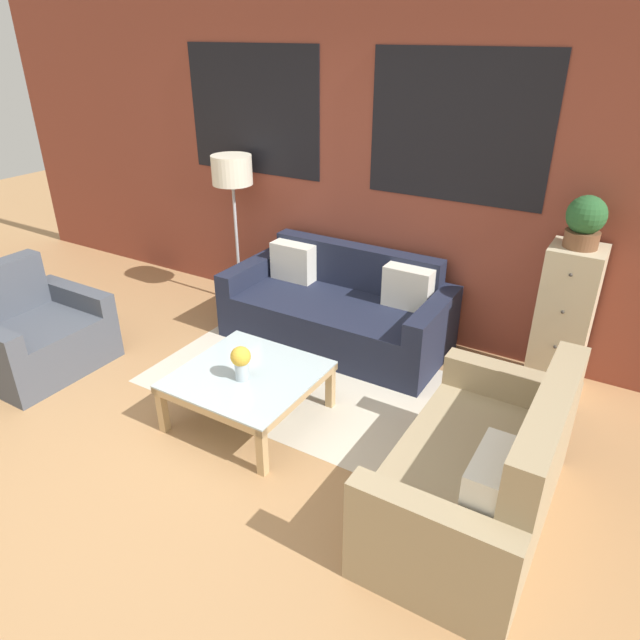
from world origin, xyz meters
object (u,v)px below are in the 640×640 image
at_px(settee_vintage, 481,477).
at_px(floor_lamp, 232,178).
at_px(potted_plant, 585,221).
at_px(flower_vase, 241,361).
at_px(couch_dark, 338,311).
at_px(coffee_table, 248,380).
at_px(drawer_cabinet, 564,320).
at_px(armchair_corner, 35,336).

relative_size(settee_vintage, floor_lamp, 1.00).
distance_m(potted_plant, flower_vase, 2.49).
height_order(couch_dark, flower_vase, couch_dark).
height_order(settee_vintage, coffee_table, settee_vintage).
relative_size(settee_vintage, drawer_cabinet, 1.29).
height_order(couch_dark, settee_vintage, settee_vintage).
distance_m(coffee_table, drawer_cabinet, 2.33).
relative_size(couch_dark, drawer_cabinet, 1.70).
distance_m(armchair_corner, drawer_cabinet, 4.08).
distance_m(couch_dark, drawer_cabinet, 1.80).
bearing_deg(couch_dark, armchair_corner, -138.68).
height_order(settee_vintage, drawer_cabinet, drawer_cabinet).
xyz_separation_m(coffee_table, drawer_cabinet, (1.73, 1.54, 0.24)).
bearing_deg(couch_dark, flower_vase, -88.25).
bearing_deg(armchair_corner, couch_dark, 41.32).
bearing_deg(couch_dark, settee_vintage, -40.34).
bearing_deg(potted_plant, floor_lamp, -178.96).
distance_m(drawer_cabinet, potted_plant, 0.74).
relative_size(potted_plant, flower_vase, 1.47).
bearing_deg(settee_vintage, couch_dark, 139.66).
bearing_deg(drawer_cabinet, flower_vase, -136.73).
bearing_deg(potted_plant, flower_vase, -136.73).
distance_m(coffee_table, floor_lamp, 2.16).
bearing_deg(coffee_table, settee_vintage, -3.75).
relative_size(settee_vintage, potted_plant, 4.04).
relative_size(couch_dark, coffee_table, 2.11).
xyz_separation_m(couch_dark, coffee_table, (0.03, -1.32, 0.04)).
relative_size(drawer_cabinet, flower_vase, 4.60).
bearing_deg(settee_vintage, armchair_corner, -176.65).
bearing_deg(coffee_table, couch_dark, 91.26).
height_order(coffee_table, drawer_cabinet, drawer_cabinet).
relative_size(couch_dark, potted_plant, 5.31).
bearing_deg(couch_dark, floor_lamp, 171.94).
distance_m(floor_lamp, potted_plant, 2.98).
xyz_separation_m(settee_vintage, flower_vase, (-1.64, 0.03, 0.20)).
bearing_deg(drawer_cabinet, armchair_corner, -152.80).
bearing_deg(floor_lamp, drawer_cabinet, 1.03).
relative_size(coffee_table, drawer_cabinet, 0.81).
xyz_separation_m(settee_vintage, armchair_corner, (-3.54, -0.21, -0.03)).
distance_m(couch_dark, armchair_corner, 2.47).
bearing_deg(drawer_cabinet, couch_dark, -172.66).
bearing_deg(flower_vase, drawer_cabinet, 43.27).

